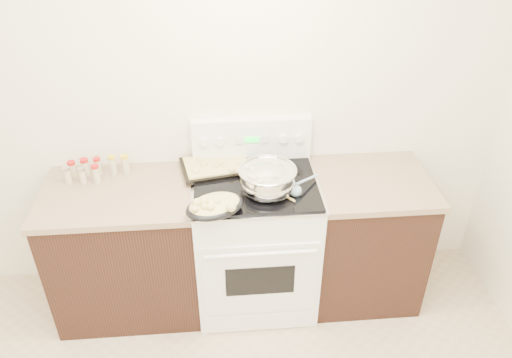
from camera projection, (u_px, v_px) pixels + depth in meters
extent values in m
cube|color=white|center=(194.00, 98.00, 3.07)|extent=(4.00, 0.05, 2.70)
cube|color=black|center=(128.00, 252.00, 3.25)|extent=(0.90, 0.64, 0.88)
cube|color=brown|center=(118.00, 194.00, 2.99)|extent=(0.93, 0.67, 0.04)
cube|color=black|center=(363.00, 238.00, 3.36)|extent=(0.70, 0.64, 0.88)
cube|color=brown|center=(372.00, 182.00, 3.11)|extent=(0.73, 0.67, 0.04)
cube|color=white|center=(255.00, 243.00, 3.29)|extent=(0.76, 0.66, 0.92)
cube|color=white|center=(260.00, 280.00, 3.01)|extent=(0.70, 0.01, 0.55)
cube|color=black|center=(260.00, 281.00, 3.00)|extent=(0.42, 0.01, 0.22)
cylinder|color=white|center=(261.00, 254.00, 2.84)|extent=(0.65, 0.02, 0.02)
cube|color=white|center=(260.00, 322.00, 3.22)|extent=(0.70, 0.01, 0.14)
cube|color=silver|center=(255.00, 185.00, 3.03)|extent=(0.78, 0.68, 0.01)
cube|color=black|center=(255.00, 183.00, 3.02)|extent=(0.74, 0.64, 0.01)
cube|color=white|center=(251.00, 139.00, 3.19)|extent=(0.76, 0.07, 0.28)
cylinder|color=white|center=(204.00, 142.00, 3.12)|extent=(0.06, 0.02, 0.06)
cylinder|color=white|center=(220.00, 142.00, 3.13)|extent=(0.06, 0.02, 0.06)
cylinder|color=white|center=(283.00, 139.00, 3.16)|extent=(0.06, 0.02, 0.06)
cylinder|color=white|center=(299.00, 138.00, 3.16)|extent=(0.06, 0.02, 0.06)
cube|color=#19E533|center=(252.00, 140.00, 3.15)|extent=(0.09, 0.00, 0.04)
cube|color=silver|center=(239.00, 141.00, 3.14)|extent=(0.05, 0.00, 0.05)
cube|color=silver|center=(265.00, 139.00, 3.15)|extent=(0.05, 0.00, 0.05)
ellipsoid|color=silver|center=(267.00, 182.00, 2.91)|extent=(0.36, 0.36, 0.20)
cylinder|color=silver|center=(267.00, 190.00, 2.94)|extent=(0.18, 0.18, 0.01)
torus|color=silver|center=(268.00, 170.00, 2.86)|extent=(0.34, 0.34, 0.02)
cylinder|color=silver|center=(267.00, 179.00, 2.89)|extent=(0.32, 0.32, 0.11)
cylinder|color=brown|center=(268.00, 172.00, 2.87)|extent=(0.30, 0.30, 0.00)
cube|color=beige|center=(261.00, 182.00, 2.77)|extent=(0.04, 0.04, 0.02)
cube|color=beige|center=(268.00, 162.00, 2.95)|extent=(0.04, 0.04, 0.03)
cube|color=beige|center=(272.00, 174.00, 2.83)|extent=(0.02, 0.02, 0.02)
cube|color=beige|center=(252.00, 169.00, 2.88)|extent=(0.04, 0.04, 0.03)
cube|color=beige|center=(275.00, 168.00, 2.89)|extent=(0.03, 0.03, 0.02)
cube|color=beige|center=(251.00, 177.00, 2.81)|extent=(0.04, 0.04, 0.03)
cube|color=beige|center=(247.00, 168.00, 2.89)|extent=(0.04, 0.04, 0.03)
cube|color=beige|center=(254.00, 179.00, 2.80)|extent=(0.03, 0.03, 0.02)
cube|color=beige|center=(257.00, 177.00, 2.81)|extent=(0.03, 0.03, 0.02)
cube|color=beige|center=(272.00, 174.00, 2.84)|extent=(0.04, 0.04, 0.03)
cube|color=beige|center=(263.00, 164.00, 2.93)|extent=(0.03, 0.03, 0.02)
cube|color=beige|center=(274.00, 166.00, 2.91)|extent=(0.03, 0.03, 0.02)
cube|color=beige|center=(275.00, 165.00, 2.92)|extent=(0.03, 0.03, 0.03)
cube|color=beige|center=(247.00, 167.00, 2.90)|extent=(0.03, 0.03, 0.02)
ellipsoid|color=black|center=(215.00, 206.00, 2.75)|extent=(0.40, 0.35, 0.08)
ellipsoid|color=#DAC874|center=(215.00, 205.00, 2.74)|extent=(0.36, 0.32, 0.06)
sphere|color=#DAC874|center=(231.00, 207.00, 2.67)|extent=(0.06, 0.06, 0.06)
sphere|color=#DAC874|center=(204.00, 201.00, 2.71)|extent=(0.05, 0.05, 0.05)
sphere|color=#DAC874|center=(195.00, 209.00, 2.66)|extent=(0.04, 0.04, 0.04)
sphere|color=#DAC874|center=(205.00, 206.00, 2.67)|extent=(0.04, 0.04, 0.04)
sphere|color=#DAC874|center=(197.00, 203.00, 2.70)|extent=(0.05, 0.05, 0.05)
sphere|color=#DAC874|center=(205.00, 199.00, 2.73)|extent=(0.04, 0.04, 0.04)
sphere|color=#DAC874|center=(217.00, 202.00, 2.71)|extent=(0.04, 0.04, 0.04)
sphere|color=#DAC874|center=(210.00, 207.00, 2.67)|extent=(0.04, 0.04, 0.04)
cube|color=black|center=(217.00, 166.00, 3.16)|extent=(0.48, 0.38, 0.02)
cube|color=#DAC874|center=(217.00, 165.00, 3.15)|extent=(0.43, 0.33, 0.02)
sphere|color=#DAC874|center=(241.00, 164.00, 3.13)|extent=(0.04, 0.04, 0.04)
sphere|color=#DAC874|center=(196.00, 172.00, 3.06)|extent=(0.05, 0.05, 0.05)
sphere|color=#DAC874|center=(204.00, 165.00, 3.12)|extent=(0.04, 0.04, 0.04)
sphere|color=#DAC874|center=(216.00, 166.00, 3.11)|extent=(0.04, 0.04, 0.04)
sphere|color=#DAC874|center=(198.00, 157.00, 3.21)|extent=(0.04, 0.04, 0.04)
sphere|color=#DAC874|center=(225.00, 166.00, 3.12)|extent=(0.03, 0.03, 0.03)
sphere|color=#DAC874|center=(243.00, 164.00, 3.13)|extent=(0.04, 0.04, 0.04)
sphere|color=#DAC874|center=(232.00, 170.00, 3.07)|extent=(0.05, 0.05, 0.05)
sphere|color=#DAC874|center=(220.00, 163.00, 3.14)|extent=(0.03, 0.03, 0.03)
sphere|color=#DAC874|center=(200.00, 161.00, 3.17)|extent=(0.04, 0.04, 0.04)
cylinder|color=tan|center=(277.00, 191.00, 2.93)|extent=(0.19, 0.23, 0.01)
sphere|color=tan|center=(266.00, 200.00, 2.85)|extent=(0.04, 0.04, 0.04)
sphere|color=#82A6C2|center=(296.00, 191.00, 2.90)|extent=(0.07, 0.07, 0.07)
cylinder|color=#82A6C2|center=(307.00, 180.00, 2.96)|extent=(0.17, 0.18, 0.06)
cylinder|color=#BFB28C|center=(73.00, 170.00, 3.10)|extent=(0.05, 0.05, 0.09)
cylinder|color=#B21414|center=(71.00, 163.00, 3.07)|extent=(0.05, 0.05, 0.02)
cylinder|color=#BFB28C|center=(86.00, 168.00, 3.11)|extent=(0.05, 0.05, 0.10)
cylinder|color=#B21414|center=(84.00, 160.00, 3.07)|extent=(0.05, 0.05, 0.02)
cylinder|color=#BFB28C|center=(98.00, 167.00, 3.12)|extent=(0.04, 0.04, 0.10)
cylinder|color=#B21414|center=(96.00, 159.00, 3.08)|extent=(0.04, 0.04, 0.02)
cylinder|color=#BFB28C|center=(113.00, 166.00, 3.11)|extent=(0.04, 0.04, 0.11)
cylinder|color=gold|center=(111.00, 157.00, 3.08)|extent=(0.04, 0.04, 0.02)
cylinder|color=#BFB28C|center=(126.00, 166.00, 3.12)|extent=(0.05, 0.05, 0.11)
cylinder|color=gold|center=(124.00, 157.00, 3.09)|extent=(0.05, 0.05, 0.02)
cylinder|color=#BFB28C|center=(68.00, 176.00, 3.03)|extent=(0.04, 0.04, 0.09)
cylinder|color=#B2B2B7|center=(66.00, 169.00, 3.00)|extent=(0.04, 0.04, 0.02)
cylinder|color=#BFB28C|center=(83.00, 177.00, 3.03)|extent=(0.04, 0.04, 0.09)
cylinder|color=#B2B2B7|center=(81.00, 169.00, 3.00)|extent=(0.04, 0.04, 0.02)
cylinder|color=#BFB28C|center=(97.00, 175.00, 3.03)|extent=(0.04, 0.04, 0.11)
cylinder|color=#B21414|center=(95.00, 167.00, 3.00)|extent=(0.05, 0.05, 0.02)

